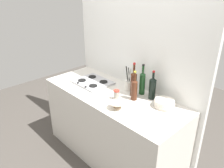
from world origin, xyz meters
The scene contains 12 objects.
ground_plane centered at (0.00, 0.00, 0.00)m, with size 6.00×6.00×0.00m, color #47423D.
counter_block centered at (0.00, 0.00, 0.45)m, with size 1.80×0.70×0.90m, color silver.
backsplash_panel centered at (0.00, 0.38, 1.26)m, with size 1.90×0.06×2.53m, color white.
stovetop_hob centered at (-0.38, 0.02, 0.91)m, with size 0.45×0.37×0.04m.
plate_stack centered at (0.59, 0.18, 0.94)m, with size 0.21×0.21×0.08m.
wine_bottle_leftmost centered at (0.27, 0.08, 1.03)m, with size 0.07×0.07×0.33m.
wine_bottle_mid_left centered at (0.24, 0.24, 1.04)m, with size 0.06×0.06×0.36m.
wine_bottle_mid_right centered at (0.39, 0.23, 1.03)m, with size 0.07×0.07×0.33m.
wine_bottle_rightmost centered at (0.20, 0.14, 1.05)m, with size 0.07×0.07×0.39m.
mixing_bowl centered at (0.28, -0.19, 0.94)m, with size 0.16×0.16×0.07m.
utensil_crock centered at (0.06, 0.20, 0.97)m, with size 0.09×0.09×0.30m.
condiment_jar_front centered at (0.13, -0.06, 0.95)m, with size 0.06×0.06×0.11m.
Camera 1 is at (1.66, -1.58, 2.08)m, focal length 35.82 mm.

